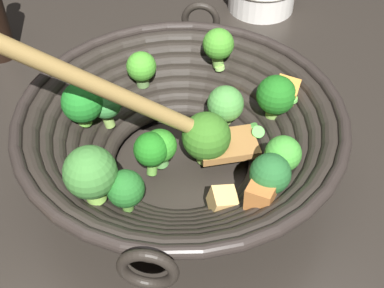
{
  "coord_description": "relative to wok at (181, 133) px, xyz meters",
  "views": [
    {
      "loc": [
        0.04,
        0.42,
        0.47
      ],
      "look_at": [
        -0.01,
        -0.01,
        0.03
      ],
      "focal_mm": 47.3,
      "sensor_mm": 36.0,
      "label": 1
    }
  ],
  "objects": [
    {
      "name": "wok",
      "position": [
        0.0,
        0.0,
        0.0
      ],
      "size": [
        0.4,
        0.41,
        0.24
      ],
      "color": "black",
      "rests_on": "ground"
    },
    {
      "name": "ground_plane",
      "position": [
        -0.0,
        -0.0,
        -0.06
      ],
      "size": [
        4.0,
        4.0,
        0.0
      ],
      "primitive_type": "plane",
      "color": "#28231E"
    }
  ]
}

